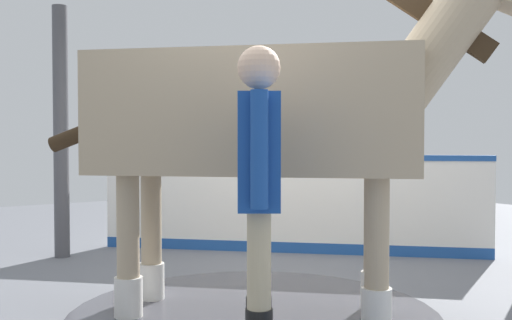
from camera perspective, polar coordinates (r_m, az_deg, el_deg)
ground_plane at (r=4.61m, az=-0.50°, el=-13.97°), size 16.00×16.00×0.02m
wet_patch at (r=4.32m, az=-0.22°, el=-14.92°), size 2.68×2.68×0.00m
barrier_wall at (r=6.46m, az=3.41°, el=-4.71°), size 3.19×3.06×1.10m
roof_post_far at (r=6.51m, az=-18.76°, el=2.63°), size 0.16×0.16×2.69m
horse at (r=4.11m, az=1.59°, el=4.28°), size 2.79×2.68×2.59m
handler at (r=3.17m, az=0.29°, el=-1.97°), size 0.47×0.60×1.77m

